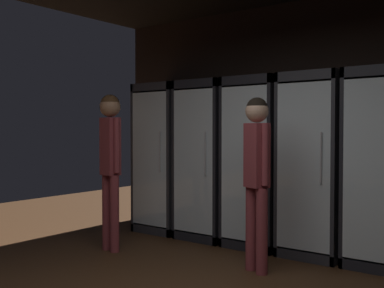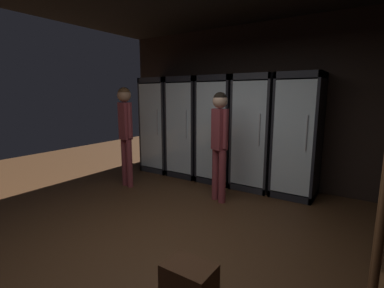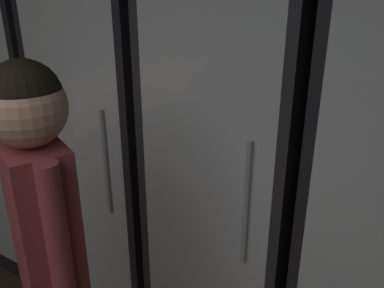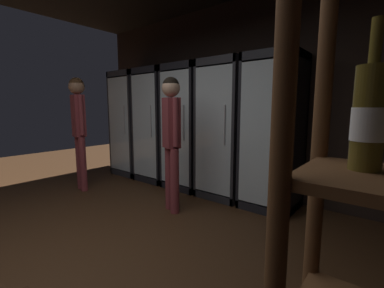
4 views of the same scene
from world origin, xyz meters
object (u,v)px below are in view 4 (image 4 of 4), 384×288
Objects in this scene: cooler_far_left at (135,125)px; shopper_far at (171,130)px; cooler_center at (190,129)px; cooler_right at (227,131)px; cooler_far_right at (274,134)px; cooler_left at (160,127)px; shopper_near at (79,119)px.

shopper_far is at bearing -26.56° from cooler_far_left.
cooler_far_left reaches higher than shopper_far.
cooler_far_left and cooler_center have the same top height.
cooler_right is 1.00× the size of cooler_far_right.
cooler_left and cooler_far_right have the same top height.
cooler_center reaches higher than shopper_far.
cooler_right is 0.69m from cooler_far_right.
cooler_far_right is at bearing 25.39° from shopper_near.
cooler_right and cooler_far_right have the same top height.
cooler_far_left is at bearing 179.96° from cooler_right.
cooler_far_left reaches higher than shopper_near.
cooler_left is 1.31m from shopper_near.
cooler_far_left is 2.08m from shopper_far.
cooler_far_left is 0.69m from cooler_left.
cooler_left is 1.12× the size of shopper_near.
cooler_far_left is at bearing 99.56° from shopper_near.
cooler_far_right is (2.06, -0.00, 0.01)m from cooler_left.
shopper_far is at bearing 9.64° from shopper_near.
cooler_far_left is at bearing 179.96° from cooler_far_right.
cooler_far_left is 1.24m from shopper_near.
cooler_far_left is at bearing 179.94° from cooler_left.
cooler_far_right is 1.12× the size of shopper_near.
cooler_center is 1.05m from shopper_far.
shopper_near reaches higher than shopper_far.
cooler_left and cooler_right have the same top height.
cooler_left is at bearing -0.06° from cooler_far_left.
cooler_left is at bearing 179.89° from cooler_center.
cooler_center is (0.69, -0.00, -0.00)m from cooler_left.
shopper_far is (1.86, -0.93, 0.06)m from cooler_far_left.
cooler_far_left is at bearing 179.91° from cooler_center.
shopper_near is 1.05× the size of shopper_far.
cooler_far_right is (0.69, -0.00, 0.01)m from cooler_right.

